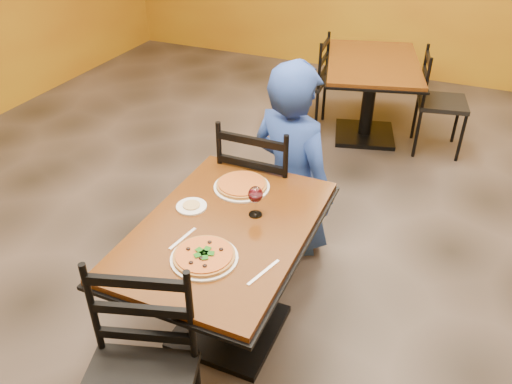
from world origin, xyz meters
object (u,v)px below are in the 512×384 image
at_px(diner, 293,159).
at_px(pizza_far, 242,185).
at_px(table_second, 371,82).
at_px(wine_glass, 255,200).
at_px(plate_main, 204,258).
at_px(plate_far, 242,187).
at_px(table_main, 226,255).
at_px(chair_main_far, 265,187).
at_px(side_plate, 192,206).
at_px(chair_second_left, 303,82).
at_px(chair_second_right, 442,103).
at_px(pizza_main, 204,255).

xyz_separation_m(diner, pizza_far, (-0.09, -0.57, 0.11)).
bearing_deg(table_second, wine_glass, -90.81).
distance_m(plate_main, plate_far, 0.62).
height_order(table_main, chair_main_far, chair_main_far).
distance_m(table_second, side_plate, 2.67).
height_order(table_main, chair_second_left, chair_second_left).
bearing_deg(wine_glass, side_plate, -167.75).
xyz_separation_m(chair_second_right, pizza_far, (-0.85, -2.36, 0.31)).
height_order(chair_main_far, side_plate, chair_main_far).
distance_m(diner, side_plate, 0.89).
distance_m(chair_main_far, chair_second_left, 2.00).
bearing_deg(plate_far, side_plate, -120.48).
height_order(plate_main, wine_glass, wine_glass).
height_order(plate_main, plate_far, same).
bearing_deg(table_main, diner, 88.46).
bearing_deg(wine_glass, plate_far, 130.16).
height_order(plate_main, side_plate, same).
bearing_deg(plate_far, plate_main, -81.21).
relative_size(table_second, side_plate, 8.74).
xyz_separation_m(table_main, diner, (0.02, 0.92, 0.10)).
height_order(table_main, table_second, same).
height_order(plate_far, pizza_far, pizza_far).
bearing_deg(chair_main_far, plate_main, 96.52).
height_order(chair_main_far, diner, diner).
distance_m(table_second, wine_glass, 2.58).
xyz_separation_m(plate_main, plate_far, (-0.09, 0.61, 0.00)).
distance_m(chair_second_right, wine_glass, 2.68).
bearing_deg(pizza_far, chair_second_right, 70.12).
bearing_deg(chair_second_right, pizza_far, 148.85).
height_order(table_second, plate_main, plate_main).
bearing_deg(chair_second_left, plate_far, 4.91).
bearing_deg(side_plate, table_main, -17.55).
xyz_separation_m(table_second, diner, (-0.11, -1.79, 0.10)).
distance_m(table_main, pizza_far, 0.41).
relative_size(table_main, pizza_main, 4.33).
height_order(chair_second_right, side_plate, chair_second_right).
bearing_deg(plate_far, diner, 80.72).
bearing_deg(diner, chair_second_right, -93.64).
height_order(pizza_far, wine_glass, wine_glass).
height_order(pizza_main, pizza_far, same).
bearing_deg(chair_second_right, chair_main_far, 144.42).
bearing_deg(diner, chair_second_left, -53.97).
distance_m(chair_main_far, plate_far, 0.48).
xyz_separation_m(plate_far, wine_glass, (0.17, -0.20, 0.08)).
relative_size(chair_second_left, pizza_far, 3.22).
bearing_deg(pizza_far, wine_glass, -49.84).
distance_m(chair_main_far, chair_second_right, 2.15).
relative_size(chair_main_far, diner, 0.77).
height_order(table_main, plate_main, plate_main).
bearing_deg(table_second, chair_second_right, -0.00).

